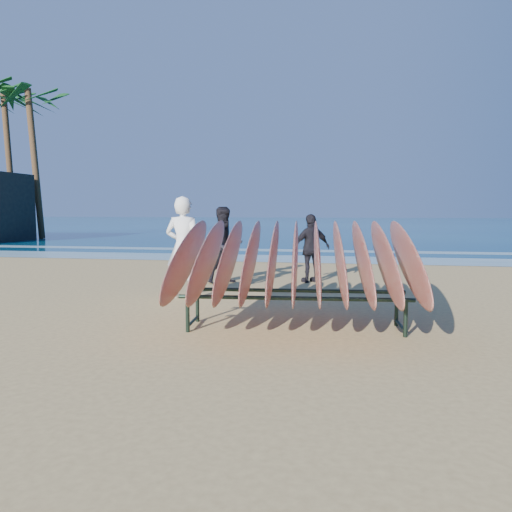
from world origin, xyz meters
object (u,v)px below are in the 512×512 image
object	(u,v)px
palm_mid	(32,102)
person_dark_b	(311,248)
person_dark_a	(225,245)
palm_right	(6,101)
person_white	(183,247)
surfboard_rack	(295,258)

from	to	relation	value
palm_mid	person_dark_b	bearing A→B (deg)	-40.83
person_dark_a	palm_right	world-z (taller)	palm_right
person_dark_b	palm_mid	bearing A→B (deg)	-72.68
person_dark_b	palm_right	world-z (taller)	palm_right
person_white	person_dark_b	bearing A→B (deg)	-129.28
person_dark_a	palm_right	xyz separation A→B (m)	(-17.96, 16.92, 7.48)
surfboard_rack	palm_mid	xyz separation A→B (m)	(-17.02, 19.29, 6.79)
surfboard_rack	palm_right	distance (m)	29.99
palm_mid	person_white	bearing A→B (deg)	-49.48
person_white	person_dark_a	world-z (taller)	person_white
person_white	palm_mid	bearing A→B (deg)	-46.63
surfboard_rack	palm_right	world-z (taller)	palm_right
surfboard_rack	person_dark_b	world-z (taller)	surfboard_rack
palm_mid	surfboard_rack	bearing A→B (deg)	-48.58
person_dark_a	palm_mid	size ratio (longest dim) A/B	0.20
palm_right	surfboard_rack	bearing A→B (deg)	-46.52
person_dark_a	palm_mid	world-z (taller)	palm_mid
surfboard_rack	person_dark_a	xyz separation A→B (m)	(-2.05, 4.18, -0.13)
person_white	palm_mid	world-z (taller)	palm_mid
surfboard_rack	person_dark_b	size ratio (longest dim) A/B	2.14
person_dark_a	person_white	bearing A→B (deg)	-137.89
palm_mid	person_dark_a	bearing A→B (deg)	-45.27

